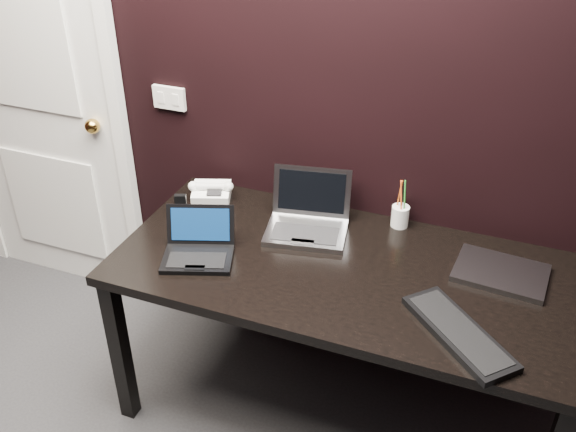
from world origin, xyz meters
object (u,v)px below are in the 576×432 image
at_px(ext_keyboard, 459,333).
at_px(mobile_phone, 181,209).
at_px(door, 33,93).
at_px(netbook, 198,249).
at_px(closed_laptop, 501,273).
at_px(desk_phone, 211,192).
at_px(pen_cup, 400,215).
at_px(silver_laptop, 308,221).
at_px(desk, 343,283).

height_order(ext_keyboard, mobile_phone, mobile_phone).
bearing_deg(ext_keyboard, door, 164.02).
distance_m(netbook, mobile_phone, 0.30).
distance_m(closed_laptop, desk_phone, 1.22).
bearing_deg(mobile_phone, closed_laptop, 2.88).
bearing_deg(pen_cup, mobile_phone, -163.22).
bearing_deg(netbook, mobile_phone, 131.60).
height_order(desk_phone, mobile_phone, mobile_phone).
bearing_deg(ext_keyboard, mobile_phone, 165.11).
xyz_separation_m(silver_laptop, pen_cup, (0.34, 0.16, 0.01)).
height_order(netbook, desk_phone, netbook).
relative_size(netbook, desk_phone, 1.58).
xyz_separation_m(netbook, pen_cup, (0.65, 0.48, 0.01)).
relative_size(door, desk, 1.26).
xyz_separation_m(desk, mobile_phone, (-0.73, 0.09, 0.11)).
relative_size(desk, mobile_phone, 17.16).
relative_size(ext_keyboard, pen_cup, 1.98).
bearing_deg(desk, mobile_phone, 173.16).
distance_m(ext_keyboard, mobile_phone, 1.22).
bearing_deg(pen_cup, closed_laptop, -24.99).
xyz_separation_m(desk_phone, mobile_phone, (-0.05, -0.17, 0.00)).
bearing_deg(door, pen_cup, -0.99).
bearing_deg(silver_laptop, desk, -40.84).
relative_size(door, desk_phone, 10.61).
height_order(netbook, mobile_phone, netbook).
relative_size(desk_phone, mobile_phone, 2.03).
xyz_separation_m(silver_laptop, closed_laptop, (0.75, -0.03, -0.03)).
relative_size(desk, pen_cup, 8.20).
xyz_separation_m(netbook, mobile_phone, (-0.20, 0.22, 0.00)).
bearing_deg(ext_keyboard, pen_cup, 119.45).
height_order(door, netbook, door).
distance_m(closed_laptop, pen_cup, 0.46).
bearing_deg(desk_phone, silver_laptop, -9.33).
distance_m(door, netbook, 1.26).
height_order(desk, desk_phone, desk_phone).
bearing_deg(netbook, desk, 14.56).
distance_m(silver_laptop, mobile_phone, 0.53).
height_order(closed_laptop, desk_phone, desk_phone).
bearing_deg(desk_phone, mobile_phone, -106.82).
distance_m(desk, silver_laptop, 0.30).
bearing_deg(desk_phone, door, 173.14).
bearing_deg(netbook, silver_laptop, 45.03).
distance_m(ext_keyboard, desk_phone, 1.22).
xyz_separation_m(door, ext_keyboard, (2.10, -0.60, -0.29)).
xyz_separation_m(closed_laptop, pen_cup, (-0.42, 0.19, 0.04)).
relative_size(ext_keyboard, closed_laptop, 1.21).
relative_size(desk, silver_laptop, 4.70).
height_order(door, closed_laptop, door).
bearing_deg(silver_laptop, door, 172.34).
bearing_deg(closed_laptop, door, 174.16).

